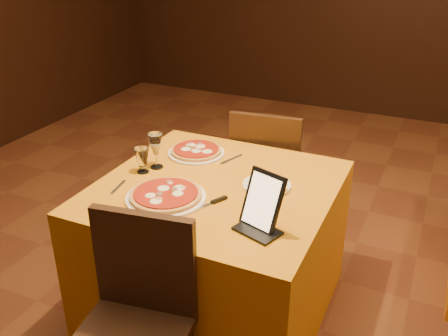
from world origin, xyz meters
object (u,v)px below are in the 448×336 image
at_px(chair_main_far, 270,173).
at_px(wine_glass, 156,151).
at_px(water_glass, 142,160).
at_px(pizza_far, 196,152).
at_px(tablet, 263,201).
at_px(pizza_near, 166,196).
at_px(main_table, 217,250).

relative_size(chair_main_far, wine_glass, 4.79).
height_order(chair_main_far, water_glass, chair_main_far).
xyz_separation_m(pizza_far, wine_glass, (-0.11, -0.23, 0.08)).
bearing_deg(water_glass, wine_glass, 65.57).
distance_m(chair_main_far, tablet, 1.17).
xyz_separation_m(pizza_far, water_glass, (-0.14, -0.31, 0.05)).
bearing_deg(wine_glass, water_glass, -114.43).
distance_m(pizza_far, wine_glass, 0.27).
bearing_deg(water_glass, pizza_far, 65.15).
xyz_separation_m(chair_main_far, pizza_near, (-0.15, -1.02, 0.31)).
height_order(chair_main_far, tablet, tablet).
bearing_deg(chair_main_far, pizza_near, 74.97).
height_order(main_table, pizza_near, pizza_near).
bearing_deg(wine_glass, main_table, -7.89).
relative_size(pizza_far, water_glass, 2.37).
bearing_deg(pizza_near, pizza_far, 101.88).
distance_m(pizza_near, tablet, 0.49).
distance_m(pizza_near, pizza_far, 0.51).
height_order(main_table, chair_main_far, chair_main_far).
relative_size(pizza_near, pizza_far, 1.19).
xyz_separation_m(water_glass, tablet, (0.73, -0.22, 0.06)).
bearing_deg(main_table, pizza_near, -124.34).
distance_m(pizza_near, water_glass, 0.32).
relative_size(pizza_near, water_glass, 2.82).
height_order(pizza_near, wine_glass, wine_glass).
xyz_separation_m(pizza_near, tablet, (0.48, -0.03, 0.10)).
bearing_deg(main_table, pizza_far, 132.12).
relative_size(main_table, pizza_near, 3.00).
bearing_deg(tablet, wine_glass, 175.42).
height_order(main_table, wine_glass, wine_glass).
distance_m(wine_glass, water_glass, 0.09).
bearing_deg(pizza_near, wine_glass, 128.39).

